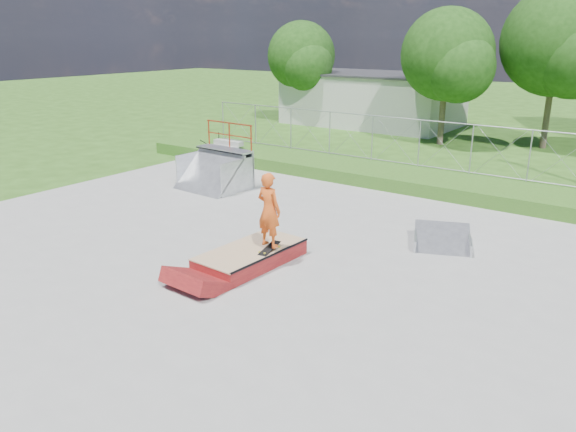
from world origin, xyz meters
name	(u,v)px	position (x,y,z in m)	size (l,w,h in m)	color
ground	(241,265)	(0.00, 0.00, 0.00)	(120.00, 120.00, 0.00)	#2E5418
concrete_pad	(241,264)	(0.00, 0.00, 0.02)	(20.00, 16.00, 0.04)	gray
grass_berm	(406,178)	(0.00, 9.50, 0.25)	(24.00, 3.00, 0.50)	#2E5418
grind_box	(251,257)	(0.18, 0.15, 0.21)	(1.49, 2.85, 0.41)	maroon
quarter_pipe	(212,158)	(-5.37, 4.76, 1.15)	(2.31, 1.95, 2.31)	#9C9EA3
flat_bank_ramp	(442,239)	(3.51, 4.02, 0.22)	(1.43, 1.53, 0.44)	#9C9EA3
skateboard	(269,249)	(0.62, 0.33, 0.46)	(0.22, 0.80, 0.02)	black
skater	(269,213)	(0.62, 0.33, 1.35)	(0.65, 0.43, 1.79)	#ED591C
concrete_stairs	(222,151)	(-8.50, 8.70, 0.40)	(1.50, 1.60, 0.80)	gray
chain_link_fence	(419,143)	(0.00, 10.50, 1.40)	(20.00, 0.06, 1.80)	#97999F
utility_building_flat	(373,100)	(-8.00, 22.00, 1.50)	(10.00, 6.00, 3.00)	#BABBB6
tree_left_near	(451,58)	(-1.75, 17.83, 4.24)	(4.76, 4.48, 6.65)	brown
tree_center	(563,46)	(2.78, 19.81, 4.85)	(5.44, 5.12, 7.60)	brown
tree_left_far	(303,59)	(-11.77, 19.85, 3.94)	(4.42, 4.16, 6.18)	brown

